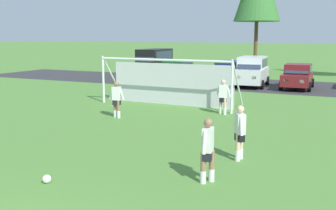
{
  "coord_description": "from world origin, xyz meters",
  "views": [
    {
      "loc": [
        5.53,
        -3.81,
        3.62
      ],
      "look_at": [
        -0.89,
        9.68,
        1.04
      ],
      "focal_mm": 42.62,
      "sensor_mm": 36.0,
      "label": 1
    }
  ],
  "objects_px": {
    "player_defender_far": "(117,100)",
    "parked_car_slot_left": "(177,71)",
    "parked_car_slot_center_left": "(228,72)",
    "parked_car_slot_far_left": "(154,63)",
    "soccer_goal": "(169,81)",
    "player_striker_near": "(208,151)",
    "player_trailing_back": "(240,133)",
    "parked_car_slot_center": "(252,71)",
    "player_winger_right": "(223,97)",
    "soccer_ball": "(47,179)",
    "parked_car_slot_center_right": "(298,76)"
  },
  "relations": [
    {
      "from": "player_trailing_back",
      "to": "player_winger_right",
      "type": "bearing_deg",
      "value": 111.69
    },
    {
      "from": "player_trailing_back",
      "to": "parked_car_slot_center_right",
      "type": "relative_size",
      "value": 0.39
    },
    {
      "from": "parked_car_slot_far_left",
      "to": "parked_car_slot_center",
      "type": "height_order",
      "value": "parked_car_slot_far_left"
    },
    {
      "from": "player_trailing_back",
      "to": "parked_car_slot_left",
      "type": "xyz_separation_m",
      "value": [
        -9.89,
        17.58,
        0.05
      ]
    },
    {
      "from": "parked_car_slot_center_right",
      "to": "parked_car_slot_left",
      "type": "bearing_deg",
      "value": -179.98
    },
    {
      "from": "parked_car_slot_center",
      "to": "parked_car_slot_center_right",
      "type": "height_order",
      "value": "parked_car_slot_center"
    },
    {
      "from": "parked_car_slot_center_left",
      "to": "parked_car_slot_center_right",
      "type": "relative_size",
      "value": 1.0
    },
    {
      "from": "soccer_goal",
      "to": "player_striker_near",
      "type": "relative_size",
      "value": 4.54
    },
    {
      "from": "player_trailing_back",
      "to": "parked_car_slot_far_left",
      "type": "distance_m",
      "value": 23.82
    },
    {
      "from": "parked_car_slot_far_left",
      "to": "parked_car_slot_center",
      "type": "xyz_separation_m",
      "value": [
        9.18,
        -2.22,
        -0.23
      ]
    },
    {
      "from": "soccer_ball",
      "to": "parked_car_slot_center_left",
      "type": "relative_size",
      "value": 0.05
    },
    {
      "from": "parked_car_slot_center_left",
      "to": "parked_car_slot_center",
      "type": "xyz_separation_m",
      "value": [
        2.19,
        -1.33,
        0.24
      ]
    },
    {
      "from": "player_winger_right",
      "to": "parked_car_slot_center_left",
      "type": "height_order",
      "value": "parked_car_slot_center_left"
    },
    {
      "from": "parked_car_slot_center_left",
      "to": "parked_car_slot_center",
      "type": "distance_m",
      "value": 2.57
    },
    {
      "from": "player_trailing_back",
      "to": "parked_car_slot_left",
      "type": "distance_m",
      "value": 20.18
    },
    {
      "from": "player_defender_far",
      "to": "player_winger_right",
      "type": "bearing_deg",
      "value": 34.32
    },
    {
      "from": "player_defender_far",
      "to": "parked_car_slot_center_left",
      "type": "relative_size",
      "value": 0.39
    },
    {
      "from": "player_defender_far",
      "to": "player_winger_right",
      "type": "xyz_separation_m",
      "value": [
        4.08,
        2.78,
        0.0
      ]
    },
    {
      "from": "soccer_goal",
      "to": "soccer_ball",
      "type": "bearing_deg",
      "value": -79.71
    },
    {
      "from": "player_striker_near",
      "to": "soccer_ball",
      "type": "bearing_deg",
      "value": -153.41
    },
    {
      "from": "player_trailing_back",
      "to": "parked_car_slot_far_left",
      "type": "bearing_deg",
      "value": 123.47
    },
    {
      "from": "parked_car_slot_far_left",
      "to": "parked_car_slot_center",
      "type": "relative_size",
      "value": 1.04
    },
    {
      "from": "parked_car_slot_far_left",
      "to": "parked_car_slot_center_left",
      "type": "bearing_deg",
      "value": -7.26
    },
    {
      "from": "player_winger_right",
      "to": "parked_car_slot_center",
      "type": "xyz_separation_m",
      "value": [
        -1.36,
        11.13,
        0.29
      ]
    },
    {
      "from": "parked_car_slot_center",
      "to": "soccer_goal",
      "type": "bearing_deg",
      "value": -101.16
    },
    {
      "from": "soccer_ball",
      "to": "player_striker_near",
      "type": "xyz_separation_m",
      "value": [
        3.59,
        1.8,
        0.71
      ]
    },
    {
      "from": "player_trailing_back",
      "to": "parked_car_slot_center",
      "type": "relative_size",
      "value": 0.35
    },
    {
      "from": "player_striker_near",
      "to": "parked_car_slot_center_left",
      "type": "height_order",
      "value": "parked_car_slot_center_left"
    },
    {
      "from": "player_defender_far",
      "to": "parked_car_slot_center",
      "type": "xyz_separation_m",
      "value": [
        2.71,
        13.91,
        0.29
      ]
    },
    {
      "from": "player_winger_right",
      "to": "parked_car_slot_left",
      "type": "bearing_deg",
      "value": 123.41
    },
    {
      "from": "parked_car_slot_far_left",
      "to": "parked_car_slot_center_left",
      "type": "relative_size",
      "value": 1.16
    },
    {
      "from": "player_defender_far",
      "to": "parked_car_slot_left",
      "type": "relative_size",
      "value": 0.38
    },
    {
      "from": "soccer_ball",
      "to": "parked_car_slot_far_left",
      "type": "relative_size",
      "value": 0.04
    },
    {
      "from": "soccer_ball",
      "to": "parked_car_slot_center_left",
      "type": "height_order",
      "value": "parked_car_slot_center_left"
    },
    {
      "from": "player_winger_right",
      "to": "parked_car_slot_center_left",
      "type": "relative_size",
      "value": 0.39
    },
    {
      "from": "parked_car_slot_far_left",
      "to": "parked_car_slot_center_right",
      "type": "height_order",
      "value": "parked_car_slot_far_left"
    },
    {
      "from": "player_striker_near",
      "to": "parked_car_slot_far_left",
      "type": "relative_size",
      "value": 0.33
    },
    {
      "from": "parked_car_slot_center_left",
      "to": "parked_car_slot_far_left",
      "type": "bearing_deg",
      "value": 172.74
    },
    {
      "from": "soccer_goal",
      "to": "parked_car_slot_left",
      "type": "bearing_deg",
      "value": 111.87
    },
    {
      "from": "parked_car_slot_left",
      "to": "parked_car_slot_center",
      "type": "xyz_separation_m",
      "value": [
        5.94,
        0.07,
        0.24
      ]
    },
    {
      "from": "player_winger_right",
      "to": "player_trailing_back",
      "type": "bearing_deg",
      "value": -68.31
    },
    {
      "from": "parked_car_slot_center_left",
      "to": "parked_car_slot_center_right",
      "type": "height_order",
      "value": "same"
    },
    {
      "from": "soccer_goal",
      "to": "parked_car_slot_far_left",
      "type": "xyz_separation_m",
      "value": [
        -7.22,
        12.18,
        0.05
      ]
    },
    {
      "from": "player_striker_near",
      "to": "player_trailing_back",
      "type": "xyz_separation_m",
      "value": [
        0.22,
        2.14,
        0.0
      ]
    },
    {
      "from": "player_trailing_back",
      "to": "parked_car_slot_center_left",
      "type": "xyz_separation_m",
      "value": [
        -6.14,
        18.98,
        0.05
      ]
    },
    {
      "from": "player_trailing_back",
      "to": "soccer_ball",
      "type": "bearing_deg",
      "value": -134.07
    },
    {
      "from": "soccer_ball",
      "to": "parked_car_slot_center",
      "type": "relative_size",
      "value": 0.05
    },
    {
      "from": "player_winger_right",
      "to": "parked_car_slot_center_right",
      "type": "height_order",
      "value": "parked_car_slot_center_right"
    },
    {
      "from": "player_defender_far",
      "to": "player_striker_near",
      "type": "bearing_deg",
      "value": -42.36
    },
    {
      "from": "parked_car_slot_center_left",
      "to": "parked_car_slot_center",
      "type": "height_order",
      "value": "parked_car_slot_center"
    }
  ]
}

